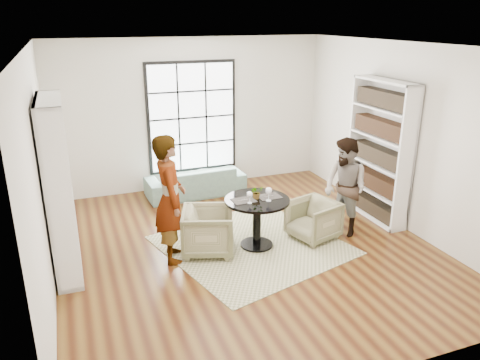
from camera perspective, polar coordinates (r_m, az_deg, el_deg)
name	(u,v)px	position (r m, az deg, el deg)	size (l,w,h in m)	color
ground	(246,247)	(7.30, 0.68, -8.13)	(6.00, 6.00, 0.00)	brown
room_shell	(233,159)	(7.29, -0.83, 2.53)	(6.00, 6.01, 6.00)	silver
rug	(252,245)	(7.34, 1.46, -7.93)	(2.47, 2.47, 0.01)	#B9B28B
pedestal_table	(257,212)	(7.08, 2.08, -3.96)	(0.98, 0.98, 0.78)	black
sofa	(195,181)	(9.30, -5.45, -0.12)	(1.92, 0.75, 0.56)	slate
armchair_left	(208,231)	(7.01, -3.88, -6.22)	(0.74, 0.76, 0.69)	tan
armchair_right	(313,220)	(7.53, 8.91, -4.81)	(0.67, 0.69, 0.63)	tan
person_left	(170,199)	(6.66, -8.53, -2.33)	(0.68, 0.45, 1.87)	gray
person_right	(345,187)	(7.62, 12.71, -0.87)	(0.77, 0.60, 1.59)	gray
placemat_left	(244,200)	(6.94, 0.46, -2.50)	(0.34, 0.26, 0.01)	black
placemat_right	(269,197)	(7.10, 3.56, -2.03)	(0.34, 0.26, 0.01)	black
cutlery_left	(244,200)	(6.93, 0.46, -2.45)	(0.14, 0.22, 0.01)	silver
cutlery_right	(269,196)	(7.09, 3.56, -1.98)	(0.14, 0.22, 0.01)	silver
wine_glass_left	(250,195)	(6.80, 1.19, -1.81)	(0.08, 0.08, 0.18)	silver
wine_glass_right	(269,191)	(6.89, 3.52, -1.37)	(0.10, 0.10, 0.21)	silver
flower_centerpiece	(257,192)	(6.99, 2.04, -1.48)	(0.18, 0.16, 0.20)	gray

